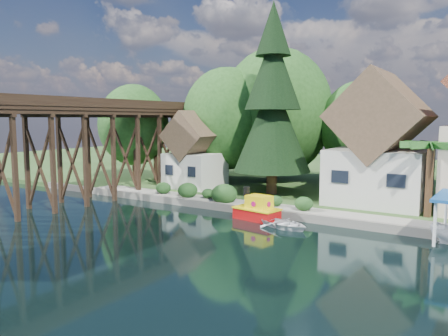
{
  "coord_description": "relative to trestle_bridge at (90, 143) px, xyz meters",
  "views": [
    {
      "loc": [
        15.37,
        -21.67,
        7.55
      ],
      "look_at": [
        -2.13,
        6.0,
        3.82
      ],
      "focal_mm": 35.0,
      "sensor_mm": 36.0,
      "label": 1
    }
  ],
  "objects": [
    {
      "name": "palm_tree",
      "position": [
        27.3,
        6.99,
        0.16
      ],
      "size": [
        4.13,
        4.13,
        5.74
      ],
      "color": "#382314",
      "rests_on": "bank"
    },
    {
      "name": "boat_white_a",
      "position": [
        19.15,
        0.4,
        -4.98
      ],
      "size": [
        4.12,
        3.38,
        0.74
      ],
      "primitive_type": "imported",
      "rotation": [
        0.0,
        0.0,
        1.31
      ],
      "color": "white",
      "rests_on": "ground"
    },
    {
      "name": "ground",
      "position": [
        16.0,
        -5.17,
        -5.35
      ],
      "size": [
        140.0,
        140.0,
        0.0
      ],
      "primitive_type": "plane",
      "color": "black",
      "rests_on": "ground"
    },
    {
      "name": "promenade",
      "position": [
        22.0,
        4.13,
        -4.82
      ],
      "size": [
        50.0,
        2.6,
        0.06
      ],
      "primitive_type": "cube",
      "color": "gray",
      "rests_on": "bank"
    },
    {
      "name": "shrubs",
      "position": [
        11.4,
        4.09,
        -4.12
      ],
      "size": [
        15.76,
        2.47,
        1.7
      ],
      "color": "#173F18",
      "rests_on": "bank"
    },
    {
      "name": "conifer",
      "position": [
        13.55,
        9.69,
        3.6
      ],
      "size": [
        7.13,
        7.13,
        17.54
      ],
      "color": "#382314",
      "rests_on": "bank"
    },
    {
      "name": "bank",
      "position": [
        16.0,
        28.83,
        -5.1
      ],
      "size": [
        140.0,
        52.0,
        0.5
      ],
      "primitive_type": "cube",
      "color": "#27451B",
      "rests_on": "ground"
    },
    {
      "name": "tugboat",
      "position": [
        16.35,
        1.55,
        -4.61
      ],
      "size": [
        3.64,
        2.39,
        2.46
      ],
      "color": "#AA0B0C",
      "rests_on": "ground"
    },
    {
      "name": "trestle_bridge",
      "position": [
        0.0,
        0.0,
        0.0
      ],
      "size": [
        4.12,
        44.18,
        9.3
      ],
      "color": "black",
      "rests_on": "ground"
    },
    {
      "name": "seawall",
      "position": [
        20.0,
        2.83,
        -5.04
      ],
      "size": [
        60.0,
        0.4,
        0.62
      ],
      "primitive_type": "cube",
      "color": "slate",
      "rests_on": "ground"
    },
    {
      "name": "shed",
      "position": [
        5.0,
        9.33,
        -1.52
      ],
      "size": [
        5.09,
        5.4,
        7.85
      ],
      "color": "silver",
      "rests_on": "bank"
    },
    {
      "name": "house_left",
      "position": [
        23.0,
        10.83,
        -0.21
      ],
      "size": [
        7.64,
        8.64,
        11.02
      ],
      "color": "silver",
      "rests_on": "bank"
    },
    {
      "name": "bg_trees",
      "position": [
        17.0,
        16.08,
        1.94
      ],
      "size": [
        49.9,
        13.3,
        10.57
      ],
      "color": "#382314",
      "rests_on": "bank"
    }
  ]
}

